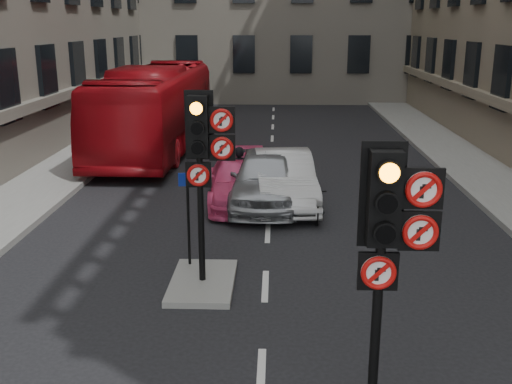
# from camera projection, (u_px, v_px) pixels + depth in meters

# --- Properties ---
(pavement_left) EXTENTS (3.00, 50.00, 0.16)m
(pavement_left) POSITION_uv_depth(u_px,v_px,m) (36.00, 183.00, 18.36)
(pavement_left) COLOR gray
(pavement_left) RESTS_ON ground
(pavement_right) EXTENTS (3.00, 50.00, 0.16)m
(pavement_right) POSITION_uv_depth(u_px,v_px,m) (510.00, 188.00, 17.88)
(pavement_right) COLOR gray
(pavement_right) RESTS_ON ground
(centre_island) EXTENTS (1.20, 2.00, 0.12)m
(centre_island) POSITION_uv_depth(u_px,v_px,m) (203.00, 282.00, 11.44)
(centre_island) COLOR gray
(centre_island) RESTS_ON ground
(signal_near) EXTENTS (0.91, 0.40, 3.58)m
(signal_near) POSITION_uv_depth(u_px,v_px,m) (390.00, 229.00, 6.81)
(signal_near) COLOR black
(signal_near) RESTS_ON ground
(signal_far) EXTENTS (0.91, 0.40, 3.58)m
(signal_far) POSITION_uv_depth(u_px,v_px,m) (204.00, 147.00, 10.71)
(signal_far) COLOR black
(signal_far) RESTS_ON centre_island
(car_silver) EXTENTS (1.98, 4.55, 1.53)m
(car_silver) POSITION_uv_depth(u_px,v_px,m) (266.00, 178.00, 16.29)
(car_silver) COLOR #95989C
(car_silver) RESTS_ON ground
(car_white) EXTENTS (1.89, 4.47, 1.43)m
(car_white) POSITION_uv_depth(u_px,v_px,m) (284.00, 179.00, 16.39)
(car_white) COLOR silver
(car_white) RESTS_ON ground
(car_pink) EXTENTS (2.01, 4.34, 1.23)m
(car_pink) POSITION_uv_depth(u_px,v_px,m) (240.00, 181.00, 16.60)
(car_pink) COLOR #E44379
(car_pink) RESTS_ON ground
(bus_red) EXTENTS (2.91, 11.72, 3.25)m
(bus_red) POSITION_uv_depth(u_px,v_px,m) (156.00, 108.00, 23.27)
(bus_red) COLOR maroon
(bus_red) RESTS_ON ground
(motorcycle) EXTENTS (0.46, 1.53, 0.92)m
(motorcycle) POSITION_uv_depth(u_px,v_px,m) (317.00, 203.00, 15.10)
(motorcycle) COLOR black
(motorcycle) RESTS_ON ground
(motorcyclist) EXTENTS (0.57, 0.39, 1.55)m
(motorcyclist) POSITION_uv_depth(u_px,v_px,m) (239.00, 174.00, 16.69)
(motorcyclist) COLOR black
(motorcyclist) RESTS_ON ground
(info_sign) EXTENTS (0.33, 0.11, 1.92)m
(info_sign) POSITION_uv_depth(u_px,v_px,m) (188.00, 206.00, 11.80)
(info_sign) COLOR black
(info_sign) RESTS_ON centre_island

